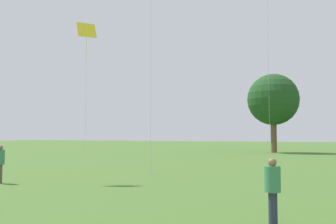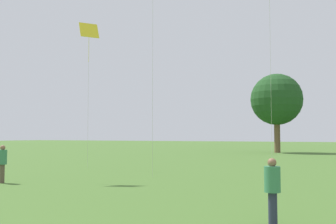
# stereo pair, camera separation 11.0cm
# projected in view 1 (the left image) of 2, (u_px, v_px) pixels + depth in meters

# --- Properties ---
(person_standing_3) EXTENTS (0.47, 0.47, 1.77)m
(person_standing_3) POSITION_uv_depth(u_px,v_px,m) (0.00, 161.00, 18.31)
(person_standing_3) COLOR brown
(person_standing_3) RESTS_ON ground
(person_standing_4) EXTENTS (0.48, 0.48, 1.65)m
(person_standing_4) POSITION_uv_depth(u_px,v_px,m) (273.00, 186.00, 9.75)
(person_standing_4) COLOR #282D42
(person_standing_4) RESTS_ON ground
(kite_5) EXTENTS (1.32, 1.45, 10.20)m
(kite_5) POSITION_uv_depth(u_px,v_px,m) (87.00, 33.00, 27.55)
(kite_5) COLOR yellow
(kite_5) RESTS_ON ground
(distant_tree_0) EXTENTS (6.80, 6.80, 10.44)m
(distant_tree_0) POSITION_uv_depth(u_px,v_px,m) (273.00, 100.00, 52.08)
(distant_tree_0) COLOR brown
(distant_tree_0) RESTS_ON ground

